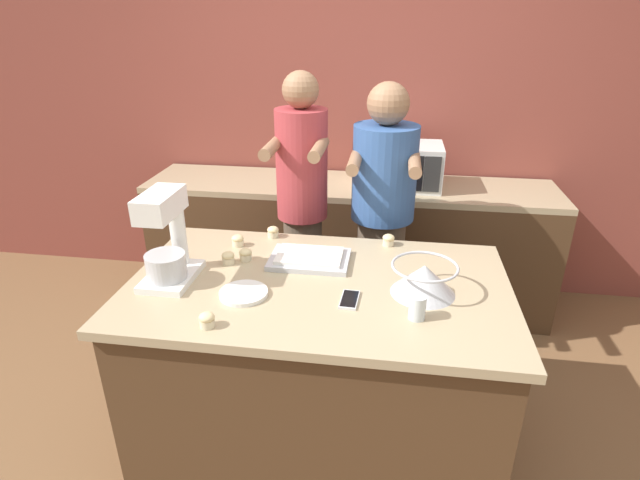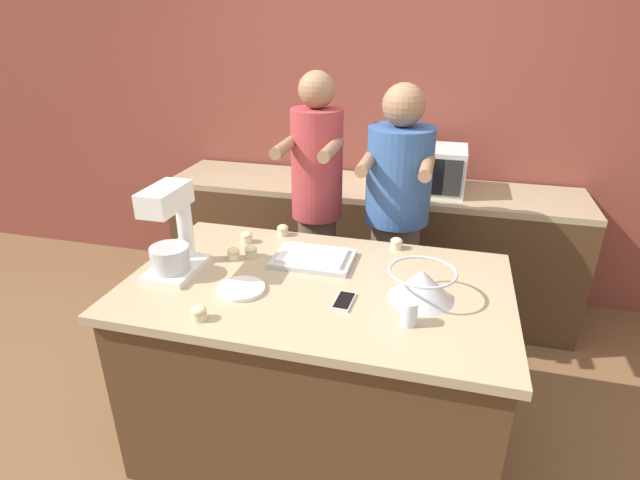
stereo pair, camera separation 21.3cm
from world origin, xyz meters
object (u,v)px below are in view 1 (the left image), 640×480
(person_right, at_px, (382,224))
(cell_phone, at_px, (349,300))
(baking_tray, at_px, (309,258))
(cupcake_2, at_px, (207,320))
(cupcake_5, at_px, (273,232))
(microwave_oven, at_px, (403,166))
(person_left, at_px, (302,212))
(mixing_bowl, at_px, (424,278))
(cupcake_0, at_px, (388,240))
(drinking_glass, at_px, (417,307))
(cupcake_1, at_px, (228,258))
(small_plate, at_px, (244,293))
(stand_mixer, at_px, (167,243))
(cupcake_3, at_px, (246,254))
(cupcake_4, at_px, (238,240))

(person_right, distance_m, cell_phone, 0.93)
(person_right, distance_m, baking_tray, 0.68)
(cupcake_2, bearing_deg, cupcake_5, 86.46)
(cell_phone, bearing_deg, microwave_oven, 82.30)
(cell_phone, bearing_deg, person_left, 111.52)
(mixing_bowl, relative_size, microwave_oven, 0.54)
(cell_phone, bearing_deg, cupcake_0, 75.76)
(cupcake_5, bearing_deg, drinking_glass, -42.67)
(person_left, xyz_separation_m, cell_phone, (0.36, -0.92, -0.00))
(cupcake_0, xyz_separation_m, cupcake_1, (-0.73, -0.31, 0.00))
(microwave_oven, bearing_deg, person_left, -133.30)
(baking_tray, distance_m, drinking_glass, 0.64)
(mixing_bowl, relative_size, cupcake_0, 4.62)
(cell_phone, xyz_separation_m, cupcake_2, (-0.51, -0.26, 0.02))
(small_plate, bearing_deg, cupcake_2, -105.74)
(drinking_glass, relative_size, cupcake_5, 1.61)
(mixing_bowl, xyz_separation_m, cupcake_1, (-0.89, 0.14, -0.04))
(person_right, bearing_deg, microwave_oven, 79.90)
(microwave_oven, height_order, cupcake_2, microwave_oven)
(cupcake_5, bearing_deg, cupcake_2, -93.54)
(stand_mixer, distance_m, cell_phone, 0.81)
(baking_tray, relative_size, cell_phone, 2.51)
(person_right, height_order, stand_mixer, person_right)
(cell_phone, height_order, cupcake_3, cupcake_3)
(cell_phone, bearing_deg, cupcake_4, 143.72)
(mixing_bowl, bearing_deg, cupcake_4, 159.56)
(cupcake_0, distance_m, cupcake_1, 0.80)
(person_right, relative_size, mixing_bowl, 5.98)
(mixing_bowl, relative_size, cupcake_3, 4.62)
(mixing_bowl, height_order, small_plate, mixing_bowl)
(person_right, bearing_deg, cupcake_2, -117.11)
(cupcake_1, xyz_separation_m, cupcake_3, (0.07, 0.05, 0.00))
(drinking_glass, height_order, cupcake_5, drinking_glass)
(person_left, height_order, cupcake_2, person_left)
(mixing_bowl, height_order, baking_tray, mixing_bowl)
(cell_phone, bearing_deg, cupcake_5, 128.31)
(drinking_glass, bearing_deg, cell_phone, 161.55)
(cupcake_1, height_order, cupcake_5, same)
(cupcake_2, bearing_deg, stand_mixer, 131.01)
(cupcake_3, bearing_deg, cell_phone, -29.51)
(cupcake_1, bearing_deg, cupcake_3, 32.88)
(cupcake_0, bearing_deg, stand_mixer, -151.82)
(mixing_bowl, relative_size, cupcake_1, 4.62)
(baking_tray, distance_m, cell_phone, 0.39)
(cupcake_1, bearing_deg, person_left, 71.23)
(person_right, relative_size, cell_phone, 11.20)
(cupcake_2, bearing_deg, cupcake_3, 91.41)
(baking_tray, height_order, cupcake_4, cupcake_4)
(cupcake_0, bearing_deg, microwave_oven, 86.23)
(cupcake_1, bearing_deg, cupcake_5, 67.38)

